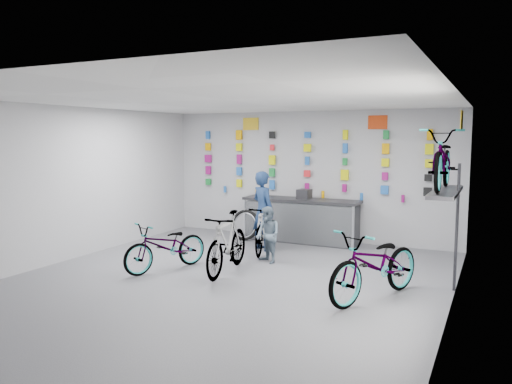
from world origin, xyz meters
The scene contains 21 objects.
floor centered at (0.00, 0.00, 0.00)m, with size 8.00×8.00×0.00m, color #4D4D52.
ceiling centered at (0.00, 0.00, 3.00)m, with size 8.00×8.00×0.00m, color white.
wall_back centered at (0.00, 4.00, 1.50)m, with size 7.00×7.00×0.00m, color #B3B3B5.
wall_front centered at (0.00, -4.00, 1.50)m, with size 7.00×7.00×0.00m, color #B3B3B5.
wall_left centered at (-3.50, 0.00, 1.50)m, with size 8.00×8.00×0.00m, color #B3B3B5.
wall_right centered at (3.50, 0.00, 1.50)m, with size 8.00×8.00×0.00m, color #B3B3B5.
counter centered at (0.00, 3.54, 0.49)m, with size 2.70×0.66×1.00m.
merch_wall centered at (0.02, 3.93, 1.80)m, with size 5.58×0.08×1.57m.
wall_bracket centered at (3.33, 1.20, 1.46)m, with size 0.39×1.90×2.00m.
sign_left centered at (-1.50, 3.98, 2.72)m, with size 0.42×0.02×0.30m, color gold.
sign_right centered at (1.60, 3.98, 2.72)m, with size 0.42×0.02×0.30m, color red.
sign_side centered at (3.48, 1.20, 2.65)m, with size 0.02×0.40×0.30m, color gold.
bike_left centered at (-1.30, 0.18, 0.45)m, with size 0.59×1.70×0.89m, color gray.
bike_center centered at (-0.23, 0.51, 0.54)m, with size 0.51×1.80×1.08m, color gray.
bike_right centered at (2.46, 0.20, 0.53)m, with size 0.71×2.03×1.07m, color gray.
bike_service centered at (-0.32, 2.22, 0.51)m, with size 0.48×1.71×1.03m, color gray.
bike_wall centered at (3.25, 1.20, 2.05)m, with size 0.63×1.80×0.95m, color gray.
clerk centered at (-0.44, 2.45, 0.84)m, with size 0.61×0.40×1.69m, color #142648.
customer centered at (0.12, 1.48, 0.54)m, with size 0.53×0.41×1.08m, color slate.
spare_wheel centered at (-1.25, 3.17, 0.35)m, with size 0.74×0.29×0.72m.
register centered at (0.07, 3.55, 1.11)m, with size 0.28×0.30×0.22m, color black.
Camera 1 is at (4.02, -7.05, 2.41)m, focal length 35.00 mm.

